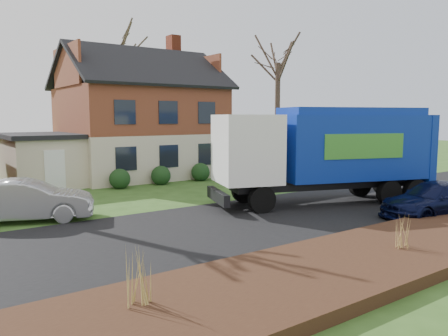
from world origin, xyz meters
TOP-DOWN VIEW (x-y plane):
  - ground at (0.00, 0.00)m, footprint 120.00×120.00m
  - road at (0.00, 0.00)m, footprint 80.00×7.00m
  - mulch_verge at (0.00, -5.30)m, footprint 80.00×3.50m
  - main_house at (1.49, 13.91)m, footprint 12.95×8.95m
  - garbage_truck at (4.76, 0.73)m, footprint 9.97×5.54m
  - silver_sedan at (-6.70, 4.69)m, footprint 4.85×3.12m
  - navy_wagon at (5.96, -3.40)m, footprint 4.77×2.63m
  - tree_front_east at (9.21, 9.02)m, footprint 3.68×3.68m
  - tree_back at (3.84, 22.21)m, footprint 3.75×3.75m
  - grass_clump_west at (-6.59, -4.82)m, footprint 0.38×0.32m
  - grass_clump_mid at (0.53, -5.51)m, footprint 0.32×0.26m

SIDE VIEW (x-z plane):
  - ground at x=0.00m, z-range 0.00..0.00m
  - road at x=0.00m, z-range 0.00..0.02m
  - mulch_verge at x=0.00m, z-range 0.00..0.30m
  - navy_wagon at x=5.96m, z-range 0.00..1.31m
  - grass_clump_mid at x=0.53m, z-range 0.30..1.19m
  - silver_sedan at x=-6.70m, z-range 0.00..1.51m
  - grass_clump_west at x=-6.59m, z-range 0.30..1.32m
  - garbage_truck at x=4.76m, z-range 0.32..4.46m
  - main_house at x=1.49m, z-range -0.60..8.66m
  - tree_front_east at x=9.21m, z-range 3.20..13.41m
  - tree_back at x=3.84m, z-range 3.96..15.83m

